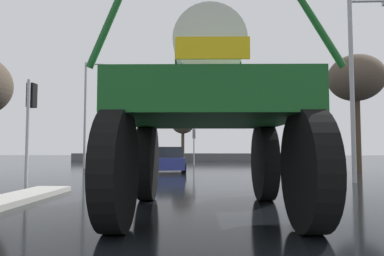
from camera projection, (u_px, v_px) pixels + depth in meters
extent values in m
plane|color=black|center=(186.00, 174.00, 18.96)|extent=(120.00, 120.00, 0.00)
cylinder|color=black|center=(148.00, 162.00, 9.38)|extent=(0.45, 2.08, 2.07)
cylinder|color=black|center=(264.00, 162.00, 9.34)|extent=(0.45, 2.08, 2.07)
cylinder|color=black|center=(117.00, 170.00, 5.74)|extent=(0.45, 2.08, 2.07)
cylinder|color=black|center=(308.00, 170.00, 5.70)|extent=(0.45, 2.08, 2.07)
cube|color=#195B23|center=(208.00, 105.00, 7.62)|extent=(3.80, 4.45, 0.77)
cube|color=#154E1E|center=(207.00, 70.00, 8.13)|extent=(1.49, 1.27, 1.05)
cylinder|color=silver|center=(209.00, 49.00, 7.05)|extent=(1.44, 1.40, 1.40)
cylinder|color=#195B23|center=(113.00, 12.00, 5.77)|extent=(0.88, 0.14, 1.92)
cylinder|color=#195B23|center=(311.00, 15.00, 5.73)|extent=(1.13, 0.15, 1.81)
cube|color=yellow|center=(212.00, 48.00, 5.46)|extent=(1.19, 0.07, 0.36)
cube|color=navy|center=(170.00, 163.00, 21.24)|extent=(2.13, 4.26, 0.70)
cube|color=#23282D|center=(170.00, 152.00, 21.13)|extent=(1.77, 2.25, 0.64)
cylinder|color=black|center=(157.00, 166.00, 22.51)|extent=(0.24, 0.62, 0.60)
cylinder|color=black|center=(183.00, 166.00, 22.62)|extent=(0.24, 0.62, 0.60)
cylinder|color=black|center=(155.00, 168.00, 19.82)|extent=(0.24, 0.62, 0.60)
cylinder|color=black|center=(185.00, 168.00, 19.94)|extent=(0.24, 0.62, 0.60)
cylinder|color=#A8AAAF|center=(27.00, 134.00, 11.58)|extent=(0.11, 0.11, 3.75)
cube|color=black|center=(32.00, 95.00, 11.88)|extent=(0.24, 0.32, 0.84)
sphere|color=red|center=(35.00, 89.00, 12.08)|extent=(0.17, 0.17, 0.17)
sphere|color=#3C2403|center=(34.00, 96.00, 12.07)|extent=(0.17, 0.17, 0.17)
sphere|color=black|center=(34.00, 104.00, 12.05)|extent=(0.17, 0.17, 0.17)
cylinder|color=#A8AAAF|center=(315.00, 140.00, 11.19)|extent=(0.11, 0.11, 3.38)
cube|color=black|center=(312.00, 105.00, 11.48)|extent=(0.24, 0.32, 0.84)
sphere|color=red|center=(310.00, 98.00, 11.68)|extent=(0.17, 0.17, 0.17)
sphere|color=#3C2403|center=(310.00, 105.00, 11.66)|extent=(0.17, 0.17, 0.17)
sphere|color=black|center=(311.00, 113.00, 11.65)|extent=(0.17, 0.17, 0.17)
cylinder|color=#A8AAAF|center=(194.00, 146.00, 30.84)|extent=(0.11, 0.11, 3.27)
cube|color=black|center=(194.00, 134.00, 31.13)|extent=(0.24, 0.32, 0.84)
sphere|color=red|center=(194.00, 131.00, 31.33)|extent=(0.17, 0.17, 0.17)
sphere|color=#3C2403|center=(194.00, 134.00, 31.32)|extent=(0.17, 0.17, 0.17)
sphere|color=black|center=(194.00, 137.00, 31.30)|extent=(0.17, 0.17, 0.17)
cylinder|color=#A8AAAF|center=(135.00, 146.00, 31.06)|extent=(0.11, 0.11, 3.28)
cube|color=black|center=(135.00, 134.00, 31.34)|extent=(0.24, 0.32, 0.84)
sphere|color=red|center=(136.00, 131.00, 31.55)|extent=(0.17, 0.17, 0.17)
sphere|color=#3C2403|center=(136.00, 134.00, 31.53)|extent=(0.17, 0.17, 0.17)
sphere|color=black|center=(136.00, 137.00, 31.51)|extent=(0.17, 0.17, 0.17)
cylinder|color=#A8AAAF|center=(352.00, 89.00, 14.31)|extent=(0.18, 0.18, 7.77)
cylinder|color=#A8AAAF|center=(369.00, 1.00, 14.51)|extent=(1.64, 0.10, 0.10)
cylinder|color=#A8AAAF|center=(85.00, 115.00, 24.90)|extent=(0.18, 0.18, 7.73)
cylinder|color=#A8AAAF|center=(95.00, 64.00, 25.11)|extent=(1.35, 0.10, 0.10)
cube|color=silver|center=(104.00, 66.00, 25.07)|extent=(0.50, 0.24, 0.16)
cylinder|color=#A8AAAF|center=(290.00, 118.00, 27.70)|extent=(0.18, 0.18, 7.77)
cylinder|color=#A8AAAF|center=(298.00, 72.00, 27.91)|extent=(1.30, 0.10, 0.10)
cube|color=silver|center=(306.00, 73.00, 27.87)|extent=(0.50, 0.24, 0.16)
cylinder|color=#473828|center=(358.00, 134.00, 21.06)|extent=(0.37, 0.37, 4.61)
ellipsoid|color=brown|center=(356.00, 78.00, 21.28)|extent=(3.38, 3.38, 2.88)
cylinder|color=#473828|center=(183.00, 147.00, 37.78)|extent=(0.35, 0.35, 3.28)
ellipsoid|color=brown|center=(183.00, 124.00, 37.94)|extent=(2.47, 2.47, 2.10)
cube|color=#59595B|center=(196.00, 157.00, 39.62)|extent=(29.29, 0.24, 0.90)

